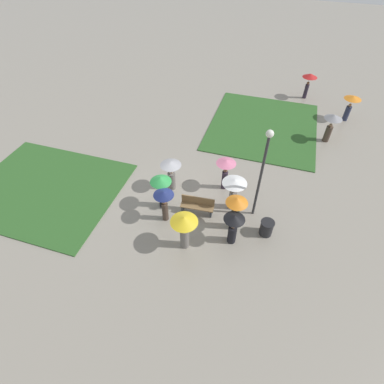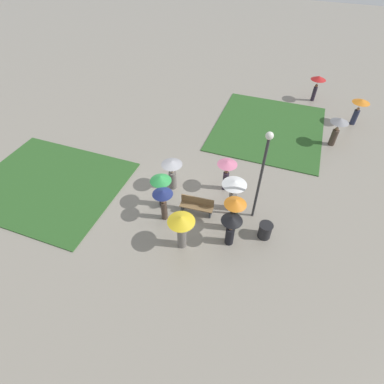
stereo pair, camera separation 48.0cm
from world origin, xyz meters
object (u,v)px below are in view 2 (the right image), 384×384
object	(u,v)px
crowd_person_navy	(163,199)
crowd_person_orange	(235,209)
crowd_person_pink	(227,169)
lamp_post	(263,168)
crowd_person_green	(161,184)
crowd_person_yellow	(181,225)
lone_walker_far_path	(318,82)
crowd_person_white	(234,189)
trash_bin	(265,231)
lone_walker_mid_plaza	(338,126)
crowd_person_grey	(172,170)
crowd_person_black	(231,227)
lone_walker_near_lawn	(359,107)
park_bench	(197,205)

from	to	relation	value
crowd_person_navy	crowd_person_orange	size ratio (longest dim) A/B	0.95
crowd_person_pink	lamp_post	bearing A→B (deg)	144.98
crowd_person_green	crowd_person_yellow	xyz separation A→B (m)	(1.81, -1.97, -0.00)
lamp_post	lone_walker_far_path	world-z (taller)	lamp_post
crowd_person_white	crowd_person_navy	world-z (taller)	crowd_person_white
crowd_person_white	crowd_person_pink	xyz separation A→B (m)	(-0.69, 1.28, -0.04)
trash_bin	lone_walker_mid_plaza	world-z (taller)	lone_walker_mid_plaza
crowd_person_green	crowd_person_white	bearing A→B (deg)	129.65
crowd_person_grey	crowd_person_black	xyz separation A→B (m)	(3.74, -2.47, -0.09)
lamp_post	trash_bin	xyz separation A→B (m)	(0.75, -1.06, -2.64)
crowd_person_grey	crowd_person_black	distance (m)	4.48
crowd_person_orange	lone_walker_near_lawn	world-z (taller)	crowd_person_orange
crowd_person_black	lone_walker_far_path	distance (m)	15.18
crowd_person_black	crowd_person_green	xyz separation A→B (m)	(-3.73, 1.11, 0.28)
park_bench	trash_bin	size ratio (longest dim) A/B	2.08
lone_walker_far_path	park_bench	bearing A→B (deg)	-166.46
lone_walker_mid_plaza	crowd_person_green	bearing A→B (deg)	130.81
trash_bin	crowd_person_orange	distance (m)	1.77
park_bench	crowd_person_green	bearing A→B (deg)	179.95
crowd_person_white	lone_walker_far_path	size ratio (longest dim) A/B	0.99
trash_bin	crowd_person_white	bearing A→B (deg)	148.06
crowd_person_green	lone_walker_far_path	distance (m)	15.20
lone_walker_near_lawn	lamp_post	bearing A→B (deg)	67.65
crowd_person_black	crowd_person_orange	world-z (taller)	crowd_person_orange
crowd_person_navy	crowd_person_yellow	xyz separation A→B (m)	(1.37, -1.20, 0.08)
crowd_person_green	lone_walker_mid_plaza	size ratio (longest dim) A/B	1.03
crowd_person_grey	crowd_person_green	distance (m)	1.37
crowd_person_grey	lone_walker_mid_plaza	xyz separation A→B (m)	(7.83, 6.99, 0.11)
crowd_person_grey	lone_walker_mid_plaza	world-z (taller)	lone_walker_mid_plaza
crowd_person_grey	lone_walker_far_path	bearing A→B (deg)	85.13
park_bench	crowd_person_navy	distance (m)	1.82
crowd_person_white	crowd_person_navy	distance (m)	3.33
park_bench	lone_walker_mid_plaza	size ratio (longest dim) A/B	0.89
crowd_person_white	lone_walker_near_lawn	bearing A→B (deg)	44.66
crowd_person_orange	crowd_person_white	bearing A→B (deg)	153.98
lone_walker_near_lawn	trash_bin	bearing A→B (deg)	72.87
crowd_person_white	lone_walker_near_lawn	xyz separation A→B (m)	(5.79, 10.44, -0.08)
crowd_person_pink	lone_walker_mid_plaza	world-z (taller)	lone_walker_mid_plaza
trash_bin	lone_walker_near_lawn	distance (m)	12.27
crowd_person_pink	lone_walker_far_path	world-z (taller)	lone_walker_far_path
lone_walker_far_path	crowd_person_pink	bearing A→B (deg)	-165.69
crowd_person_white	crowd_person_yellow	xyz separation A→B (m)	(-1.51, -2.89, 0.02)
crowd_person_navy	lamp_post	bearing A→B (deg)	21.64
trash_bin	crowd_person_orange	bearing A→B (deg)	-177.28
park_bench	crowd_person_white	bearing A→B (deg)	22.77
crowd_person_pink	crowd_person_navy	bearing A→B (deg)	56.23
crowd_person_yellow	crowd_person_green	bearing A→B (deg)	177.39
crowd_person_grey	crowd_person_black	size ratio (longest dim) A/B	1.03
lone_walker_far_path	crowd_person_black	bearing A→B (deg)	-157.90
crowd_person_black	crowd_person_orange	size ratio (longest dim) A/B	0.90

